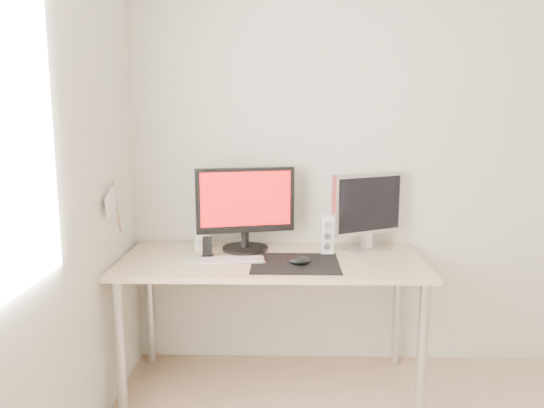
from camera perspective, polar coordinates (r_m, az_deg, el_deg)
name	(u,v)px	position (r m, az deg, el deg)	size (l,w,h in m)	color
wall_back	(433,155)	(3.22, 16.96, 5.02)	(3.50, 3.50, 0.00)	silver
mousepad	(295,263)	(2.74, 2.51, -6.39)	(0.45, 0.40, 0.00)	black
mouse	(299,261)	(2.70, 2.95, -6.10)	(0.12, 0.07, 0.04)	black
desk	(272,272)	(2.85, -0.04, -7.38)	(1.60, 0.70, 0.73)	#D1B587
main_monitor	(245,206)	(2.94, -2.89, -0.19)	(0.54, 0.31, 0.47)	black
second_monitor	(368,208)	(2.99, 10.26, -0.42)	(0.41, 0.25, 0.43)	#B1B1B3
speaker_left	(201,232)	(3.00, -7.61, -2.96)	(0.07, 0.08, 0.21)	white
speaker_right	(327,234)	(2.93, 5.95, -3.26)	(0.07, 0.08, 0.21)	white
keyboard	(225,261)	(2.77, -5.11, -6.09)	(0.43, 0.17, 0.02)	silver
phone_dock	(207,251)	(2.85, -6.96, -5.09)	(0.06, 0.06, 0.12)	black
pennant	(113,203)	(2.75, -16.75, 0.07)	(0.01, 0.23, 0.29)	#A57F54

